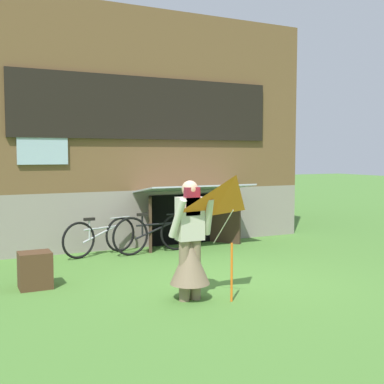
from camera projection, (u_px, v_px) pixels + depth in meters
The scene contains 7 objects.
ground_plane at pixel (221, 281), 7.25m from camera, with size 60.00×60.00×0.00m, color #4C7F33.
log_house at pixel (115, 133), 11.76m from camera, with size 7.37×5.61×4.80m.
person at pixel (190, 250), 6.26m from camera, with size 0.61×0.52×1.56m.
kite at pixel (236, 206), 5.94m from camera, with size 0.88×0.84×1.56m.
bicycle_black at pixel (154, 233), 9.29m from camera, with size 1.71×0.20×0.78m.
bicycle_silver at pixel (100, 236), 9.08m from camera, with size 1.53×0.53×0.73m.
wooden_crate at pixel (35, 270), 6.85m from camera, with size 0.44×0.38×0.52m, color #4C331E.
Camera 1 is at (-3.51, -6.22, 1.89)m, focal length 45.44 mm.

